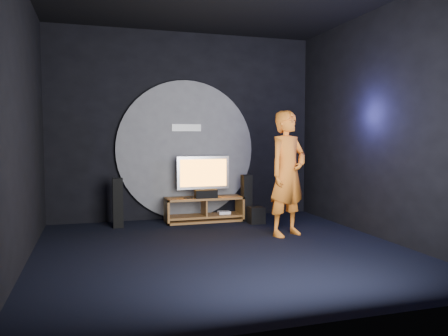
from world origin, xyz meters
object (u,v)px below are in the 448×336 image
(tv, at_px, (203,175))
(subwoofer, at_px, (256,215))
(tower_speaker_right, at_px, (247,198))
(media_console, at_px, (205,211))
(tower_speaker_left, at_px, (118,203))
(player, at_px, (288,173))

(tv, xyz_separation_m, subwoofer, (0.85, -0.51, -0.71))
(tower_speaker_right, height_order, subwoofer, tower_speaker_right)
(media_console, relative_size, tower_speaker_right, 1.68)
(subwoofer, bearing_deg, tv, 149.23)
(subwoofer, bearing_deg, tower_speaker_right, 102.57)
(tower_speaker_left, relative_size, tower_speaker_right, 1.00)
(tower_speaker_left, bearing_deg, subwoofer, -8.31)
(media_console, relative_size, tv, 1.46)
(tower_speaker_left, relative_size, subwoofer, 2.84)
(tower_speaker_right, distance_m, subwoofer, 0.42)
(tv, distance_m, player, 1.83)
(tower_speaker_right, distance_m, player, 1.48)
(tv, distance_m, tower_speaker_left, 1.61)
(media_console, height_order, tv, tv)
(tv, height_order, tower_speaker_left, tv)
(media_console, xyz_separation_m, tower_speaker_right, (0.77, -0.12, 0.23))
(tv, xyz_separation_m, tower_speaker_left, (-1.54, -0.16, -0.43))
(tv, height_order, player, player)
(media_console, xyz_separation_m, tv, (-0.01, 0.07, 0.66))
(tv, height_order, tower_speaker_right, tv)
(media_console, relative_size, subwoofer, 4.77)
(tower_speaker_right, relative_size, player, 0.43)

